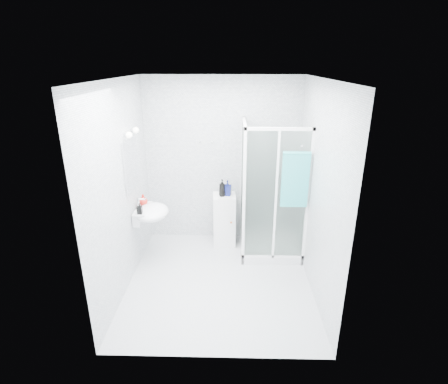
{
  "coord_description": "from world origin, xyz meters",
  "views": [
    {
      "loc": [
        0.16,
        -3.98,
        2.79
      ],
      "look_at": [
        0.05,
        0.35,
        1.15
      ],
      "focal_mm": 28.0,
      "sensor_mm": 36.0,
      "label": 1
    }
  ],
  "objects_px": {
    "soap_dispenser_black": "(140,209)",
    "shower_enclosure": "(266,226)",
    "hand_towel": "(295,178)",
    "soap_dispenser_orange": "(143,200)",
    "wall_basin": "(150,212)",
    "storage_cabinet": "(224,220)",
    "shampoo_bottle_a": "(222,188)",
    "shampoo_bottle_b": "(227,188)"
  },
  "relations": [
    {
      "from": "shampoo_bottle_b",
      "to": "soap_dispenser_orange",
      "type": "xyz_separation_m",
      "value": [
        -1.19,
        -0.48,
        -0.01
      ]
    },
    {
      "from": "hand_towel",
      "to": "soap_dispenser_orange",
      "type": "relative_size",
      "value": 4.77
    },
    {
      "from": "soap_dispenser_black",
      "to": "shower_enclosure",
      "type": "bearing_deg",
      "value": 16.18
    },
    {
      "from": "storage_cabinet",
      "to": "shampoo_bottle_b",
      "type": "bearing_deg",
      "value": 8.51
    },
    {
      "from": "wall_basin",
      "to": "storage_cabinet",
      "type": "relative_size",
      "value": 0.67
    },
    {
      "from": "storage_cabinet",
      "to": "shampoo_bottle_b",
      "type": "xyz_separation_m",
      "value": [
        0.05,
        0.01,
        0.54
      ]
    },
    {
      "from": "wall_basin",
      "to": "shampoo_bottle_b",
      "type": "relative_size",
      "value": 2.38
    },
    {
      "from": "shampoo_bottle_b",
      "to": "soap_dispenser_orange",
      "type": "distance_m",
      "value": 1.28
    },
    {
      "from": "wall_basin",
      "to": "soap_dispenser_orange",
      "type": "height_order",
      "value": "soap_dispenser_orange"
    },
    {
      "from": "hand_towel",
      "to": "soap_dispenser_black",
      "type": "bearing_deg",
      "value": -177.08
    },
    {
      "from": "soap_dispenser_black",
      "to": "wall_basin",
      "type": "bearing_deg",
      "value": 64.73
    },
    {
      "from": "soap_dispenser_orange",
      "to": "wall_basin",
      "type": "bearing_deg",
      "value": -45.23
    },
    {
      "from": "shower_enclosure",
      "to": "soap_dispenser_black",
      "type": "xyz_separation_m",
      "value": [
        -1.74,
        -0.51,
        0.49
      ]
    },
    {
      "from": "wall_basin",
      "to": "soap_dispenser_black",
      "type": "xyz_separation_m",
      "value": [
        -0.09,
        -0.19,
        0.14
      ]
    },
    {
      "from": "shower_enclosure",
      "to": "hand_towel",
      "type": "distance_m",
      "value": 1.03
    },
    {
      "from": "shampoo_bottle_b",
      "to": "storage_cabinet",
      "type": "bearing_deg",
      "value": -168.28
    },
    {
      "from": "soap_dispenser_black",
      "to": "hand_towel",
      "type": "bearing_deg",
      "value": 2.92
    },
    {
      "from": "shower_enclosure",
      "to": "wall_basin",
      "type": "height_order",
      "value": "shower_enclosure"
    },
    {
      "from": "wall_basin",
      "to": "soap_dispenser_black",
      "type": "bearing_deg",
      "value": -115.27
    },
    {
      "from": "shower_enclosure",
      "to": "shampoo_bottle_a",
      "type": "height_order",
      "value": "shower_enclosure"
    },
    {
      "from": "shampoo_bottle_a",
      "to": "soap_dispenser_orange",
      "type": "bearing_deg",
      "value": -158.5
    },
    {
      "from": "soap_dispenser_orange",
      "to": "soap_dispenser_black",
      "type": "height_order",
      "value": "soap_dispenser_orange"
    },
    {
      "from": "wall_basin",
      "to": "storage_cabinet",
      "type": "height_order",
      "value": "wall_basin"
    },
    {
      "from": "hand_towel",
      "to": "shampoo_bottle_a",
      "type": "relative_size",
      "value": 2.84
    },
    {
      "from": "hand_towel",
      "to": "soap_dispenser_orange",
      "type": "height_order",
      "value": "hand_towel"
    },
    {
      "from": "shower_enclosure",
      "to": "storage_cabinet",
      "type": "bearing_deg",
      "value": 157.12
    },
    {
      "from": "wall_basin",
      "to": "shampoo_bottle_a",
      "type": "height_order",
      "value": "shampoo_bottle_a"
    },
    {
      "from": "storage_cabinet",
      "to": "soap_dispenser_orange",
      "type": "xyz_separation_m",
      "value": [
        -1.14,
        -0.47,
        0.52
      ]
    },
    {
      "from": "storage_cabinet",
      "to": "soap_dispenser_orange",
      "type": "distance_m",
      "value": 1.34
    },
    {
      "from": "wall_basin",
      "to": "shampoo_bottle_a",
      "type": "bearing_deg",
      "value": 29.12
    },
    {
      "from": "shampoo_bottle_a",
      "to": "soap_dispenser_orange",
      "type": "xyz_separation_m",
      "value": [
        -1.11,
        -0.44,
        -0.03
      ]
    },
    {
      "from": "hand_towel",
      "to": "soap_dispenser_black",
      "type": "xyz_separation_m",
      "value": [
        -2.06,
        -0.11,
        -0.41
      ]
    },
    {
      "from": "shampoo_bottle_a",
      "to": "soap_dispenser_orange",
      "type": "distance_m",
      "value": 1.19
    },
    {
      "from": "hand_towel",
      "to": "soap_dispenser_black",
      "type": "distance_m",
      "value": 2.1
    },
    {
      "from": "wall_basin",
      "to": "shampoo_bottle_b",
      "type": "bearing_deg",
      "value": 28.98
    },
    {
      "from": "storage_cabinet",
      "to": "shampoo_bottle_a",
      "type": "relative_size",
      "value": 3.14
    },
    {
      "from": "shower_enclosure",
      "to": "soap_dispenser_black",
      "type": "height_order",
      "value": "shower_enclosure"
    },
    {
      "from": "soap_dispenser_black",
      "to": "shampoo_bottle_b",
      "type": "bearing_deg",
      "value": 34.0
    },
    {
      "from": "hand_towel",
      "to": "shower_enclosure",
      "type": "bearing_deg",
      "value": 127.97
    },
    {
      "from": "shower_enclosure",
      "to": "wall_basin",
      "type": "relative_size",
      "value": 3.57
    },
    {
      "from": "soap_dispenser_orange",
      "to": "soap_dispenser_black",
      "type": "relative_size",
      "value": 1.08
    },
    {
      "from": "soap_dispenser_black",
      "to": "storage_cabinet",
      "type": "bearing_deg",
      "value": 34.82
    }
  ]
}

